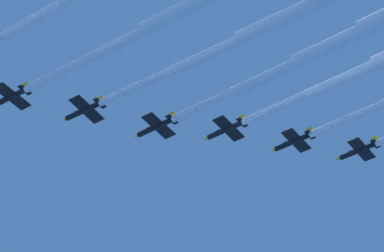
{
  "coord_description": "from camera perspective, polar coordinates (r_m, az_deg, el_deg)",
  "views": [
    {
      "loc": [
        52.14,
        134.49,
        89.04
      ],
      "look_at": [
        0.0,
        0.0,
        218.09
      ],
      "focal_mm": 88.52,
      "sensor_mm": 36.0,
      "label": 1
    }
  ],
  "objects": [
    {
      "name": "jet_starboard_mid",
      "position": [
        176.33,
        8.54,
        4.94
      ],
      "size": [
        40.1,
        57.48,
        3.72
      ],
      "color": "black"
    },
    {
      "name": "jet_starboard_inner",
      "position": [
        170.07,
        -0.67,
        7.01
      ],
      "size": [
        41.06,
        57.39,
        3.77
      ],
      "color": "black"
    },
    {
      "name": "jet_port_mid",
      "position": [
        172.1,
        5.61,
        6.56
      ],
      "size": [
        46.06,
        62.76,
        3.66
      ],
      "color": "black"
    }
  ]
}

